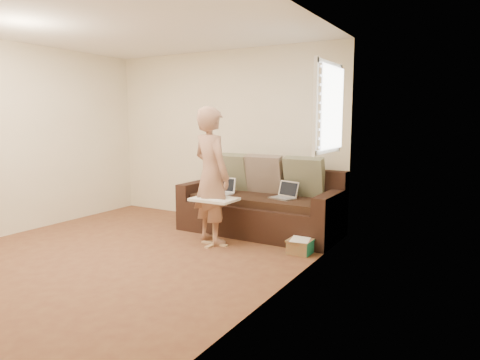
{
  "coord_description": "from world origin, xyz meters",
  "views": [
    {
      "loc": [
        3.59,
        -3.39,
        1.58
      ],
      "look_at": [
        0.8,
        1.4,
        0.78
      ],
      "focal_mm": 32.05,
      "sensor_mm": 36.0,
      "label": 1
    }
  ],
  "objects_px": {
    "sofa": "(260,203)",
    "laptop_silver": "(282,199)",
    "side_table": "(214,222)",
    "laptop_white": "(221,194)",
    "striped_box": "(300,246)",
    "drinking_glass": "(209,191)",
    "person": "(211,176)"
  },
  "relations": [
    {
      "from": "sofa",
      "to": "side_table",
      "type": "distance_m",
      "value": 0.85
    },
    {
      "from": "side_table",
      "to": "laptop_silver",
      "type": "bearing_deg",
      "value": 53.0
    },
    {
      "from": "person",
      "to": "striped_box",
      "type": "distance_m",
      "value": 1.41
    },
    {
      "from": "side_table",
      "to": "striped_box",
      "type": "distance_m",
      "value": 1.11
    },
    {
      "from": "sofa",
      "to": "striped_box",
      "type": "bearing_deg",
      "value": -34.81
    },
    {
      "from": "laptop_silver",
      "to": "drinking_glass",
      "type": "bearing_deg",
      "value": -121.99
    },
    {
      "from": "sofa",
      "to": "person",
      "type": "distance_m",
      "value": 0.9
    },
    {
      "from": "laptop_white",
      "to": "side_table",
      "type": "distance_m",
      "value": 0.76
    },
    {
      "from": "laptop_white",
      "to": "striped_box",
      "type": "xyz_separation_m",
      "value": [
        1.39,
        -0.44,
        -0.43
      ]
    },
    {
      "from": "drinking_glass",
      "to": "sofa",
      "type": "bearing_deg",
      "value": 61.82
    },
    {
      "from": "laptop_silver",
      "to": "side_table",
      "type": "height_order",
      "value": "laptop_silver"
    },
    {
      "from": "sofa",
      "to": "laptop_silver",
      "type": "xyz_separation_m",
      "value": [
        0.36,
        -0.04,
        0.1
      ]
    },
    {
      "from": "sofa",
      "to": "laptop_white",
      "type": "height_order",
      "value": "sofa"
    },
    {
      "from": "laptop_white",
      "to": "side_table",
      "type": "relative_size",
      "value": 0.52
    },
    {
      "from": "sofa",
      "to": "laptop_silver",
      "type": "relative_size",
      "value": 6.9
    },
    {
      "from": "drinking_glass",
      "to": "striped_box",
      "type": "height_order",
      "value": "drinking_glass"
    },
    {
      "from": "person",
      "to": "drinking_glass",
      "type": "bearing_deg",
      "value": -0.35
    },
    {
      "from": "laptop_silver",
      "to": "drinking_glass",
      "type": "xyz_separation_m",
      "value": [
        -0.73,
        -0.65,
        0.14
      ]
    },
    {
      "from": "laptop_silver",
      "to": "laptop_white",
      "type": "height_order",
      "value": "laptop_white"
    },
    {
      "from": "laptop_silver",
      "to": "side_table",
      "type": "bearing_deg",
      "value": -110.76
    },
    {
      "from": "side_table",
      "to": "striped_box",
      "type": "xyz_separation_m",
      "value": [
        1.07,
        0.22,
        -0.21
      ]
    },
    {
      "from": "side_table",
      "to": "drinking_glass",
      "type": "height_order",
      "value": "drinking_glass"
    },
    {
      "from": "person",
      "to": "drinking_glass",
      "type": "xyz_separation_m",
      "value": [
        -0.06,
        0.03,
        -0.21
      ]
    },
    {
      "from": "laptop_silver",
      "to": "person",
      "type": "xyz_separation_m",
      "value": [
        -0.67,
        -0.68,
        0.35
      ]
    },
    {
      "from": "side_table",
      "to": "striped_box",
      "type": "bearing_deg",
      "value": 11.54
    },
    {
      "from": "sofa",
      "to": "person",
      "type": "relative_size",
      "value": 1.27
    },
    {
      "from": "person",
      "to": "drinking_glass",
      "type": "relative_size",
      "value": 14.42
    },
    {
      "from": "side_table",
      "to": "striped_box",
      "type": "height_order",
      "value": "side_table"
    },
    {
      "from": "laptop_silver",
      "to": "side_table",
      "type": "relative_size",
      "value": 0.53
    },
    {
      "from": "laptop_silver",
      "to": "drinking_glass",
      "type": "height_order",
      "value": "drinking_glass"
    },
    {
      "from": "laptop_white",
      "to": "drinking_glass",
      "type": "distance_m",
      "value": 0.58
    },
    {
      "from": "drinking_glass",
      "to": "person",
      "type": "bearing_deg",
      "value": -23.16
    }
  ]
}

